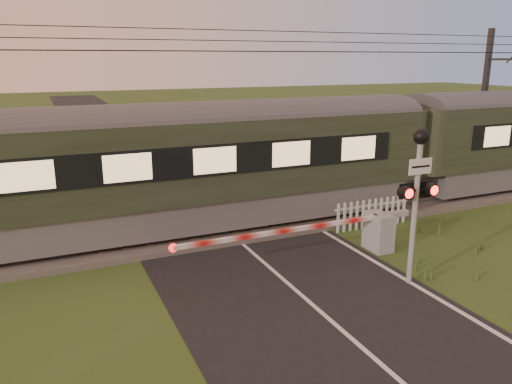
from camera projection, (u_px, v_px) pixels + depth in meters
name	position (u px, v px, depth m)	size (l,w,h in m)	color
ground	(331.00, 322.00, 10.36)	(160.00, 160.00, 0.00)	#2F471B
road	(338.00, 327.00, 10.16)	(6.00, 140.00, 0.03)	black
track_bed	(223.00, 226.00, 16.08)	(140.00, 3.40, 0.39)	#47423D
overhead_wires	(220.00, 43.00, 14.61)	(120.00, 0.62, 0.62)	black
train	(405.00, 147.00, 18.33)	(40.06, 2.76, 3.73)	slate
boom_gate	(368.00, 231.00, 13.99)	(7.02, 0.83, 1.10)	gray
crossing_signal	(417.00, 180.00, 11.47)	(0.96, 0.37, 3.78)	gray
picket_fence	(372.00, 213.00, 16.02)	(2.80, 0.08, 0.95)	silver
catenary_mast	(485.00, 101.00, 22.41)	(0.21, 2.45, 6.56)	#2D2D30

